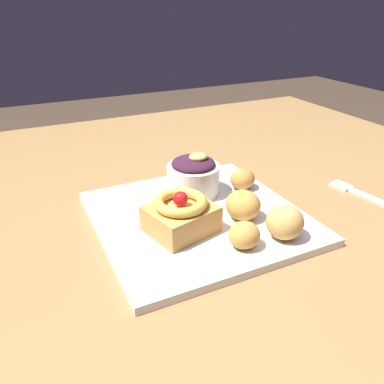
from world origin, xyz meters
TOP-DOWN VIEW (x-y plane):
  - dining_table at (0.00, 0.00)m, footprint 1.23×1.07m
  - front_plate at (-0.05, -0.08)m, footprint 0.30×0.30m
  - cake_slice at (-0.10, -0.11)m, footprint 0.10×0.10m
  - berry_ramekin at (-0.03, -0.01)m, footprint 0.09×0.09m
  - fritter_front at (0.00, -0.12)m, footprint 0.05×0.05m
  - fritter_middle at (0.02, -0.19)m, footprint 0.05×0.05m
  - fritter_back at (0.05, -0.03)m, footprint 0.04×0.04m
  - fritter_extra at (-0.04, -0.18)m, footprint 0.04×0.04m
  - fork at (0.24, -0.12)m, footprint 0.04×0.13m

SIDE VIEW (x-z plane):
  - dining_table at x=0.00m, z-range 0.27..1.00m
  - fork at x=0.24m, z-range 0.73..0.73m
  - front_plate at x=-0.05m, z-range 0.73..0.74m
  - fritter_back at x=0.05m, z-range 0.74..0.78m
  - fritter_extra at x=-0.04m, z-range 0.74..0.78m
  - fritter_front at x=0.00m, z-range 0.74..0.79m
  - fritter_middle at x=0.02m, z-range 0.74..0.79m
  - cake_slice at x=-0.10m, z-range 0.74..0.80m
  - berry_ramekin at x=-0.03m, z-range 0.74..0.81m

